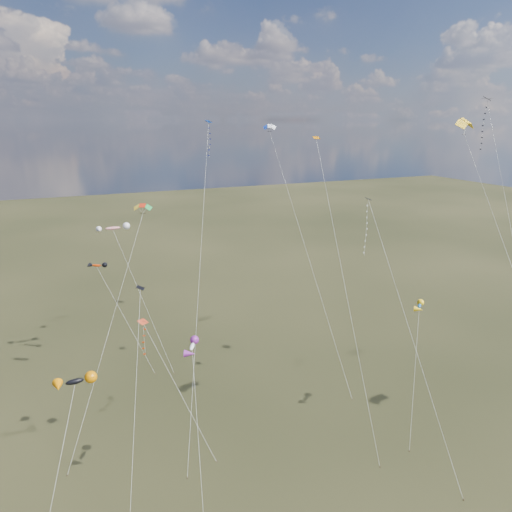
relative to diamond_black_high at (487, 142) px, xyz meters
name	(u,v)px	position (x,y,z in m)	size (l,w,h in m)	color
ground	(331,501)	(-28.10, -12.52, -31.69)	(400.00, 400.00, 0.00)	black
diamond_black_high	(487,142)	(0.00, 0.00, 0.00)	(6.36, 20.43, 36.92)	black
diamond_navy_tall	(208,158)	(-29.27, 19.63, -2.52)	(12.02, 26.89, 34.21)	#081C4B
diamond_black_mid	(138,348)	(-42.97, -0.04, -18.82)	(4.60, 11.95, 18.06)	black
diamond_red_low	(147,344)	(-41.55, 3.20, -20.24)	(6.08, 7.68, 14.09)	red
diamond_navy_right	(370,236)	(-14.01, 3.00, -11.15)	(3.07, 21.69, 25.15)	#0A0F43
diamond_orange_center	(335,237)	(-19.25, 2.55, -10.55)	(3.32, 20.68, 32.26)	#CD6D01
parafoil_yellow	(466,122)	(-10.22, -6.01, 2.29)	(4.44, 19.78, 34.84)	yellow
parafoil_blue_white	(270,128)	(-15.79, 28.61, 1.28)	(2.35, 29.62, 33.87)	blue
parafoil_tricolor	(142,207)	(-39.12, 16.06, -7.92)	(13.04, 16.71, 24.49)	yellow
novelty_black_orange	(75,382)	(-48.84, -5.22, -18.18)	(6.54, 10.59, 14.11)	black
novelty_orange_black	(97,266)	(-44.72, 25.09, -17.65)	(7.30, 10.08, 14.58)	red
novelty_white_purple	(192,347)	(-38.59, -4.23, -17.58)	(2.61, 9.27, 14.62)	white
novelty_redwhite_stripe	(113,228)	(-42.07, 24.50, -12.23)	(7.76, 9.80, 20.08)	red
novelty_blue_yellow	(419,306)	(-11.97, -4.30, -17.88)	(5.91, 6.87, 14.31)	#145CB1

